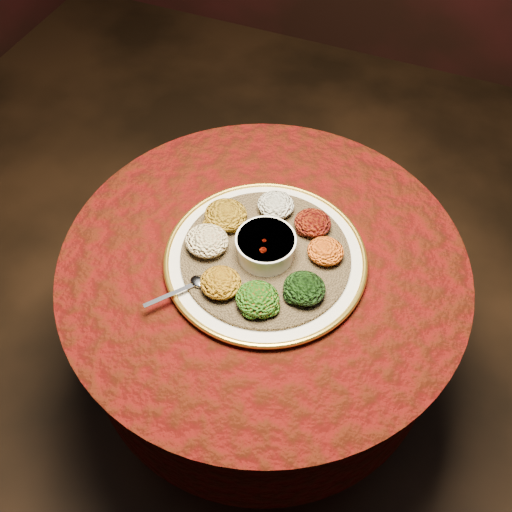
% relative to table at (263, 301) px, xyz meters
% --- Properties ---
extents(table, '(0.96, 0.96, 0.73)m').
position_rel_table_xyz_m(table, '(0.00, 0.00, 0.00)').
color(table, black).
rests_on(table, ground).
extents(platter, '(0.47, 0.47, 0.02)m').
position_rel_table_xyz_m(platter, '(0.01, -0.00, 0.19)').
color(platter, beige).
rests_on(platter, table).
extents(injera, '(0.45, 0.45, 0.01)m').
position_rel_table_xyz_m(injera, '(0.01, -0.00, 0.20)').
color(injera, brown).
rests_on(injera, platter).
extents(stew_bowl, '(0.14, 0.14, 0.06)m').
position_rel_table_xyz_m(stew_bowl, '(0.01, -0.00, 0.24)').
color(stew_bowl, white).
rests_on(stew_bowl, injera).
extents(spoon, '(0.11, 0.12, 0.01)m').
position_rel_table_xyz_m(spoon, '(-0.10, -0.14, 0.21)').
color(spoon, silver).
rests_on(spoon, injera).
extents(portion_ayib, '(0.09, 0.08, 0.04)m').
position_rel_table_xyz_m(portion_ayib, '(-0.02, 0.13, 0.23)').
color(portion_ayib, beige).
rests_on(portion_ayib, injera).
extents(portion_kitfo, '(0.09, 0.08, 0.04)m').
position_rel_table_xyz_m(portion_kitfo, '(0.08, 0.11, 0.23)').
color(portion_kitfo, black).
rests_on(portion_kitfo, injera).
extents(portion_tikil, '(0.08, 0.08, 0.04)m').
position_rel_table_xyz_m(portion_tikil, '(0.13, 0.04, 0.23)').
color(portion_tikil, '#B2610E').
rests_on(portion_tikil, injera).
extents(portion_gomen, '(0.09, 0.09, 0.04)m').
position_rel_table_xyz_m(portion_gomen, '(0.12, -0.07, 0.23)').
color(portion_gomen, black).
rests_on(portion_gomen, injera).
extents(portion_mixveg, '(0.09, 0.09, 0.05)m').
position_rel_table_xyz_m(portion_mixveg, '(0.04, -0.13, 0.23)').
color(portion_mixveg, '#B0250B').
rests_on(portion_mixveg, injera).
extents(portion_kik, '(0.09, 0.09, 0.04)m').
position_rel_table_xyz_m(portion_kik, '(-0.05, -0.13, 0.23)').
color(portion_kik, '#99670D').
rests_on(portion_kik, injera).
extents(portion_timatim, '(0.10, 0.09, 0.05)m').
position_rel_table_xyz_m(portion_timatim, '(-0.13, -0.04, 0.23)').
color(portion_timatim, maroon).
rests_on(portion_timatim, injera).
extents(portion_shiro, '(0.10, 0.10, 0.05)m').
position_rel_table_xyz_m(portion_shiro, '(-0.12, 0.05, 0.23)').
color(portion_shiro, '#906811').
rests_on(portion_shiro, injera).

